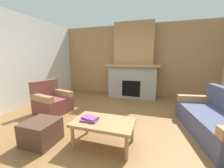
# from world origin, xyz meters

# --- Properties ---
(ground) EXTENTS (9.00, 9.00, 0.00)m
(ground) POSITION_xyz_m (0.00, 0.00, 0.00)
(ground) COLOR brown
(wall_back_wood_panel) EXTENTS (6.00, 0.12, 2.70)m
(wall_back_wood_panel) POSITION_xyz_m (0.00, 3.00, 1.35)
(wall_back_wood_panel) COLOR #A87A4C
(wall_back_wood_panel) RESTS_ON ground
(wall_left_white) EXTENTS (0.12, 6.00, 2.70)m
(wall_left_white) POSITION_xyz_m (-3.00, 0.00, 1.35)
(wall_left_white) COLOR white
(wall_left_white) RESTS_ON ground
(fireplace) EXTENTS (1.90, 0.82, 2.70)m
(fireplace) POSITION_xyz_m (0.00, 2.62, 1.16)
(fireplace) COLOR gray
(fireplace) RESTS_ON ground
(couch) EXTENTS (1.14, 1.92, 0.85)m
(couch) POSITION_xyz_m (1.97, 0.37, 0.29)
(couch) COLOR #474C6B
(couch) RESTS_ON ground
(armchair) EXTENTS (0.91, 0.91, 0.85)m
(armchair) POSITION_xyz_m (-1.82, 0.38, 0.29)
(armchair) COLOR brown
(armchair) RESTS_ON ground
(coffee_table) EXTENTS (1.00, 0.60, 0.43)m
(coffee_table) POSITION_xyz_m (0.03, -0.56, 0.38)
(coffee_table) COLOR #A87A4C
(coffee_table) RESTS_ON ground
(ottoman) EXTENTS (0.52, 0.52, 0.40)m
(ottoman) POSITION_xyz_m (-1.01, -0.83, 0.20)
(ottoman) COLOR #4C3323
(ottoman) RESTS_ON ground
(book_stack_near_edge) EXTENTS (0.29, 0.22, 0.06)m
(book_stack_near_edge) POSITION_xyz_m (-0.19, -0.60, 0.46)
(book_stack_near_edge) COLOR #7A3D84
(book_stack_near_edge) RESTS_ON coffee_table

